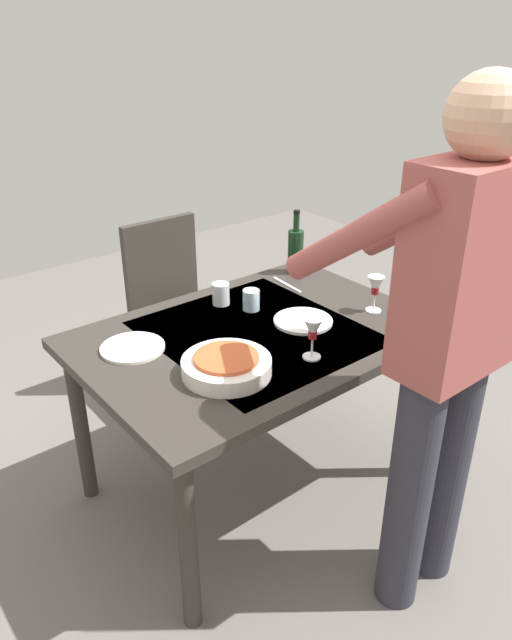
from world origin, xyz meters
TOP-DOWN VIEW (x-y plane):
  - ground_plane at (0.00, 0.00)m, footprint 6.00×6.00m
  - dining_table at (0.00, 0.00)m, footprint 1.30×0.92m
  - chair_near at (-0.14, -0.84)m, footprint 0.40×0.40m
  - person_server at (-0.12, 0.72)m, footprint 0.42×0.61m
  - wine_bottle at (-0.52, -0.35)m, footprint 0.07×0.07m
  - wine_glass_left at (-0.03, 0.27)m, footprint 0.07×0.07m
  - wine_glass_right at (-0.48, 0.16)m, footprint 0.07×0.07m
  - water_cup_near_left at (-0.11, -0.16)m, footprint 0.07×0.07m
  - water_cup_near_right at (-0.04, -0.29)m, footprint 0.07×0.07m
  - serving_bowl_pasta at (0.26, 0.17)m, footprint 0.30×0.30m
  - dinner_plate_near at (-0.19, 0.05)m, footprint 0.23×0.23m
  - dinner_plate_far at (0.43, -0.17)m, footprint 0.23×0.23m
  - table_knife at (-0.39, -0.26)m, footprint 0.03×0.20m

SIDE VIEW (x-z plane):
  - ground_plane at x=0.00m, z-range 0.00..0.00m
  - chair_near at x=-0.14m, z-range 0.07..0.98m
  - dining_table at x=0.00m, z-range 0.29..1.02m
  - table_knife at x=-0.39m, z-range 0.73..0.74m
  - dinner_plate_near at x=-0.19m, z-range 0.73..0.75m
  - dinner_plate_far at x=0.43m, z-range 0.73..0.75m
  - serving_bowl_pasta at x=0.26m, z-range 0.73..0.80m
  - water_cup_near_left at x=-0.11m, z-range 0.73..0.82m
  - water_cup_near_right at x=-0.04m, z-range 0.73..0.83m
  - wine_glass_left at x=-0.03m, z-range 0.76..0.91m
  - wine_glass_right at x=-0.48m, z-range 0.76..0.91m
  - wine_bottle at x=-0.52m, z-range 0.70..0.99m
  - person_server at x=-0.12m, z-range 0.12..1.81m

